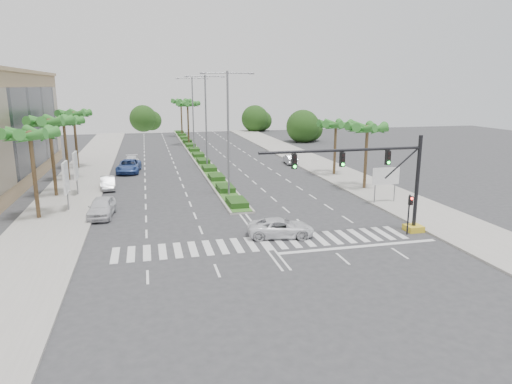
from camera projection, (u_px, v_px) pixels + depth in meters
ground at (265, 243)px, 31.59m from camera, size 160.00×160.00×0.00m
footpath_right at (346, 177)px, 53.99m from camera, size 6.00×120.00×0.15m
footpath_left at (74, 191)px, 47.01m from camera, size 6.00×120.00×0.15m
median at (195, 152)px, 74.16m from camera, size 2.20×75.00×0.20m
median_grass at (195, 152)px, 74.13m from camera, size 1.80×75.00×0.04m
signal_gantry at (389, 188)px, 32.93m from camera, size 12.60×1.20×7.20m
pedestrian_signal at (410, 208)px, 32.92m from camera, size 0.28×0.36×3.00m
direction_sign at (386, 178)px, 41.70m from camera, size 2.70×0.11×3.40m
billboard_near at (66, 178)px, 38.94m from camera, size 0.18×2.10×4.35m
billboard_far at (76, 166)px, 44.62m from camera, size 0.18×2.10×4.35m
palm_left_near at (30, 137)px, 35.74m from camera, size 4.57×4.68×7.55m
palm_left_mid at (49, 124)px, 43.23m from camera, size 4.57×4.68×7.95m
palm_left_far at (64, 124)px, 50.93m from camera, size 4.57×4.68×7.35m
palm_left_end at (74, 116)px, 58.41m from camera, size 4.57×4.68×7.75m
palm_right_near at (367, 130)px, 46.76m from camera, size 4.57×4.68×7.05m
palm_right_far at (336, 126)px, 54.40m from camera, size 4.57×4.68×6.75m
palm_median_a at (188, 106)px, 82.01m from camera, size 4.57×4.68×8.05m
palm_median_b at (181, 103)px, 96.21m from camera, size 4.57×4.68×8.05m
streetlight_near at (228, 127)px, 43.29m from camera, size 5.10×0.25×12.00m
streetlight_mid at (206, 116)px, 58.44m from camera, size 5.10×0.25×12.00m
streetlight_far at (193, 110)px, 73.58m from camera, size 5.10×0.25×12.00m
car_parked_a at (102, 207)px, 37.82m from camera, size 2.35×4.93×1.63m
car_parked_b at (108, 183)px, 47.91m from camera, size 1.76×4.19×1.34m
car_parked_c at (129, 166)px, 57.19m from camera, size 3.17×6.03×1.62m
car_parked_d at (131, 161)px, 61.55m from camera, size 1.97×4.73×1.37m
car_crossing at (281, 228)px, 32.82m from camera, size 5.09×2.97×1.33m
car_right at (290, 159)px, 63.54m from camera, size 1.74×4.14×1.33m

